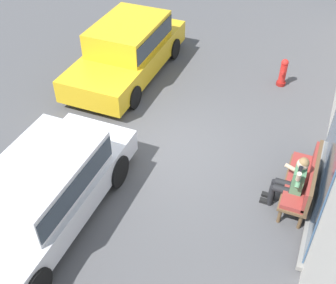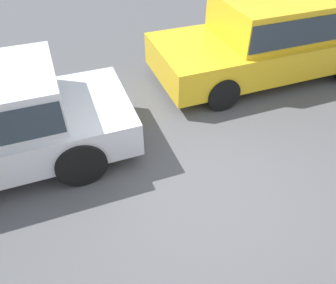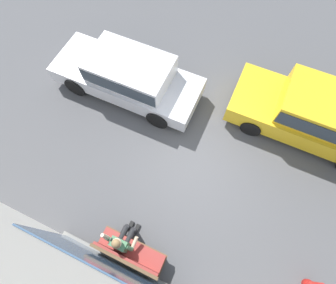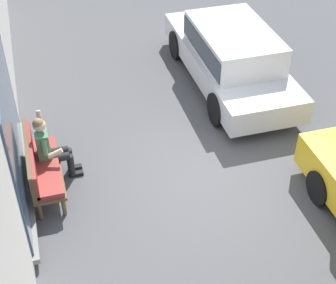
# 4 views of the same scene
# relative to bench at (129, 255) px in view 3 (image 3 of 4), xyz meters

# --- Properties ---
(ground_plane) EXTENTS (60.00, 60.00, 0.00)m
(ground_plane) POSITION_rel_bench_xyz_m (-0.44, -2.90, -0.56)
(ground_plane) COLOR #4C4C4F
(bench) EXTENTS (1.66, 0.55, 0.99)m
(bench) POSITION_rel_bench_xyz_m (0.00, 0.00, 0.00)
(bench) COLOR brown
(bench) RESTS_ON ground_plane
(person_on_phone) EXTENTS (0.73, 0.74, 1.32)m
(person_on_phone) POSITION_rel_bench_xyz_m (0.27, -0.22, 0.13)
(person_on_phone) COLOR black
(person_on_phone) RESTS_ON ground_plane
(parked_car_near) EXTENTS (4.56, 1.95, 1.53)m
(parked_car_near) POSITION_rel_bench_xyz_m (-3.13, -5.43, 0.27)
(parked_car_near) COLOR gold
(parked_car_near) RESTS_ON ground_plane
(parked_car_mid) EXTENTS (4.64, 1.82, 1.43)m
(parked_car_mid) POSITION_rel_bench_xyz_m (2.35, -4.46, 0.23)
(parked_car_mid) COLOR silver
(parked_car_mid) RESTS_ON ground_plane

